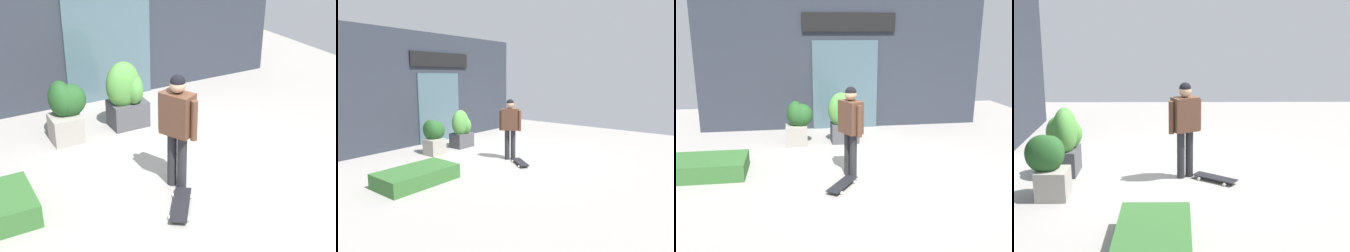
{
  "view_description": "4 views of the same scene",
  "coord_description": "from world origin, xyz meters",
  "views": [
    {
      "loc": [
        -3.16,
        -5.31,
        3.65
      ],
      "look_at": [
        -0.49,
        -0.38,
        0.92
      ],
      "focal_mm": 51.45,
      "sensor_mm": 36.0,
      "label": 1
    },
    {
      "loc": [
        -6.71,
        -5.3,
        2.23
      ],
      "look_at": [
        -0.49,
        -0.38,
        0.92
      ],
      "focal_mm": 32.78,
      "sensor_mm": 36.0,
      "label": 2
    },
    {
      "loc": [
        -1.39,
        -6.49,
        2.54
      ],
      "look_at": [
        -0.49,
        -0.38,
        0.92
      ],
      "focal_mm": 38.92,
      "sensor_mm": 36.0,
      "label": 3
    },
    {
      "loc": [
        -8.63,
        -0.32,
        2.97
      ],
      "look_at": [
        -0.49,
        -0.38,
        0.92
      ],
      "focal_mm": 54.97,
      "sensor_mm": 36.0,
      "label": 4
    }
  ],
  "objects": [
    {
      "name": "planter_box_right",
      "position": [
        -0.19,
        1.63,
        0.61
      ],
      "size": [
        0.7,
        0.61,
        1.18
      ],
      "color": "#47474C",
      "rests_on": "ground_plane"
    },
    {
      "name": "skateboard",
      "position": [
        -0.6,
        -0.93,
        0.06
      ],
      "size": [
        0.61,
        0.75,
        0.08
      ],
      "rotation": [
        0.0,
        0.0,
        -2.18
      ],
      "color": "black",
      "rests_on": "ground_plane"
    },
    {
      "name": "planter_box_left",
      "position": [
        -1.26,
        1.64,
        0.55
      ],
      "size": [
        0.62,
        0.63,
        0.99
      ],
      "color": "gray",
      "rests_on": "ground_plane"
    },
    {
      "name": "ground_plane",
      "position": [
        0.0,
        0.0,
        0.0
      ],
      "size": [
        12.0,
        12.0,
        0.0
      ],
      "primitive_type": "plane",
      "color": "#9E9993"
    },
    {
      "name": "skateboarder",
      "position": [
        -0.38,
        -0.43,
        0.98
      ],
      "size": [
        0.42,
        0.54,
        1.62
      ],
      "rotation": [
        0.0,
        0.0,
        -2.68
      ],
      "color": "#28282D",
      "rests_on": "ground_plane"
    },
    {
      "name": "hedge_ledge",
      "position": [
        -3.05,
        -0.02,
        0.16
      ],
      "size": [
        1.63,
        0.9,
        0.31
      ],
      "primitive_type": "cube",
      "color": "#33662D",
      "rests_on": "ground_plane"
    },
    {
      "name": "building_facade",
      "position": [
        0.0,
        3.06,
        1.79
      ],
      "size": [
        7.45,
        0.31,
        3.6
      ],
      "color": "#2D333D",
      "rests_on": "ground_plane"
    }
  ]
}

